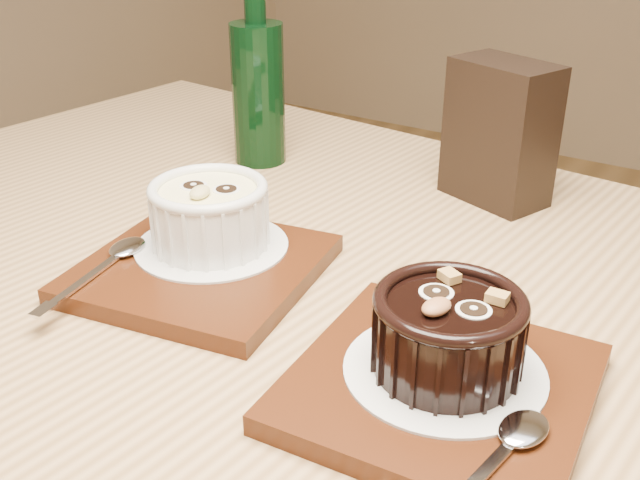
{
  "coord_description": "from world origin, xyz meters",
  "views": [
    {
      "loc": [
        0.16,
        -0.45,
        1.05
      ],
      "look_at": [
        -0.1,
        -0.04,
        0.81
      ],
      "focal_mm": 42.0,
      "sensor_mm": 36.0,
      "label": 1
    }
  ],
  "objects_px": {
    "tray_left": "(201,269)",
    "ramekin_dark": "(448,330)",
    "condiment_stand": "(500,133)",
    "tray_right": "(440,388)",
    "table": "(320,403)",
    "green_bottle": "(258,88)",
    "ramekin_white": "(209,212)"
  },
  "relations": [
    {
      "from": "table",
      "to": "ramekin_white",
      "type": "xyz_separation_m",
      "value": [
        -0.12,
        0.01,
        0.14
      ]
    },
    {
      "from": "ramekin_white",
      "to": "ramekin_dark",
      "type": "bearing_deg",
      "value": -29.2
    },
    {
      "from": "ramekin_white",
      "to": "green_bottle",
      "type": "bearing_deg",
      "value": 101.02
    },
    {
      "from": "ramekin_dark",
      "to": "condiment_stand",
      "type": "distance_m",
      "value": 0.33
    },
    {
      "from": "table",
      "to": "ramekin_white",
      "type": "relative_size",
      "value": 12.83
    },
    {
      "from": "table",
      "to": "green_bottle",
      "type": "bearing_deg",
      "value": 134.93
    },
    {
      "from": "tray_left",
      "to": "condiment_stand",
      "type": "relative_size",
      "value": 1.29
    },
    {
      "from": "green_bottle",
      "to": "tray_right",
      "type": "bearing_deg",
      "value": -38.43
    },
    {
      "from": "ramekin_white",
      "to": "ramekin_dark",
      "type": "distance_m",
      "value": 0.25
    },
    {
      "from": "ramekin_dark",
      "to": "ramekin_white",
      "type": "bearing_deg",
      "value": -179.34
    },
    {
      "from": "table",
      "to": "green_bottle",
      "type": "height_order",
      "value": "green_bottle"
    },
    {
      "from": "tray_right",
      "to": "ramekin_dark",
      "type": "xyz_separation_m",
      "value": [
        -0.0,
        0.01,
        0.04
      ]
    },
    {
      "from": "ramekin_white",
      "to": "tray_right",
      "type": "bearing_deg",
      "value": -30.88
    },
    {
      "from": "green_bottle",
      "to": "ramekin_white",
      "type": "bearing_deg",
      "value": -62.42
    },
    {
      "from": "table",
      "to": "tray_left",
      "type": "relative_size",
      "value": 7.06
    },
    {
      "from": "ramekin_white",
      "to": "condiment_stand",
      "type": "xyz_separation_m",
      "value": [
        0.15,
        0.26,
        0.02
      ]
    },
    {
      "from": "table",
      "to": "ramekin_dark",
      "type": "xyz_separation_m",
      "value": [
        0.12,
        -0.04,
        0.14
      ]
    },
    {
      "from": "ramekin_dark",
      "to": "condiment_stand",
      "type": "relative_size",
      "value": 0.68
    },
    {
      "from": "tray_left",
      "to": "condiment_stand",
      "type": "xyz_separation_m",
      "value": [
        0.14,
        0.29,
        0.06
      ]
    },
    {
      "from": "tray_right",
      "to": "green_bottle",
      "type": "bearing_deg",
      "value": 141.57
    },
    {
      "from": "table",
      "to": "tray_left",
      "type": "bearing_deg",
      "value": -174.51
    },
    {
      "from": "ramekin_white",
      "to": "green_bottle",
      "type": "relative_size",
      "value": 0.45
    },
    {
      "from": "tray_left",
      "to": "tray_right",
      "type": "relative_size",
      "value": 1.0
    },
    {
      "from": "tray_left",
      "to": "ramekin_dark",
      "type": "relative_size",
      "value": 1.88
    },
    {
      "from": "ramekin_dark",
      "to": "green_bottle",
      "type": "relative_size",
      "value": 0.44
    },
    {
      "from": "ramekin_white",
      "to": "green_bottle",
      "type": "xyz_separation_m",
      "value": [
        -0.12,
        0.22,
        0.04
      ]
    },
    {
      "from": "table",
      "to": "ramekin_white",
      "type": "bearing_deg",
      "value": 173.27
    },
    {
      "from": "tray_left",
      "to": "condiment_stand",
      "type": "bearing_deg",
      "value": 63.79
    },
    {
      "from": "tray_left",
      "to": "ramekin_white",
      "type": "xyz_separation_m",
      "value": [
        -0.01,
        0.02,
        0.04
      ]
    },
    {
      "from": "ramekin_white",
      "to": "condiment_stand",
      "type": "distance_m",
      "value": 0.3
    },
    {
      "from": "tray_left",
      "to": "ramekin_white",
      "type": "height_order",
      "value": "ramekin_white"
    },
    {
      "from": "tray_right",
      "to": "condiment_stand",
      "type": "relative_size",
      "value": 1.29
    }
  ]
}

